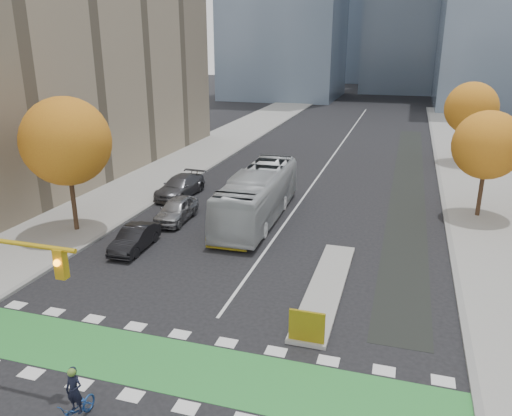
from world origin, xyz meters
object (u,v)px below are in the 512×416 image
Objects in this scene: hazard_board at (307,326)px; tree_east_near at (488,145)px; bus at (258,195)px; parked_car_a at (176,210)px; tree_west at (66,141)px; cyclist at (76,405)px; parked_car_c at (180,186)px; tree_east_far at (471,108)px; parked_car_b at (135,238)px.

tree_east_near is at bearing 65.80° from hazard_board.
hazard_board is 0.12× the size of bus.
tree_west is at bearing -147.28° from parked_car_a.
cyclist reaches higher than parked_car_a.
hazard_board is at bearing -47.52° from parked_car_c.
tree_west reaches higher than bus.
tree_east_near is (24.00, 10.00, -0.75)m from tree_west.
tree_east_far is (0.50, 16.00, 0.38)m from tree_east_near.
tree_east_near is at bearing 22.62° from tree_west.
hazard_board is at bearing -67.15° from bus.
cyclist is at bearing -70.15° from parked_car_b.
hazard_board is at bearing 47.42° from cyclist.
hazard_board is 0.32× the size of parked_car_a.
parked_car_a is (-4.99, -1.83, -0.90)m from bus.
parked_car_b is at bearing -125.52° from tree_east_far.
hazard_board is 12.78m from parked_car_b.
tree_west reaches higher than tree_east_near.
tree_east_near is 21.45m from parked_car_c.
cyclist is 0.17× the size of bus.
parked_car_b is at bearing 150.24° from hazard_board.
tree_west is 4.13× the size of cyclist.
tree_east_far reaches higher than bus.
tree_east_near reaches higher than hazard_board.
tree_west is at bearing -157.38° from tree_east_near.
bus is (-14.42, -20.63, -3.59)m from tree_east_far.
bus reaches higher than hazard_board.
tree_east_far is 1.90× the size of parked_car_b.
parked_car_a is at bearing -130.85° from tree_east_far.
parked_car_c is at bearing 128.50° from hazard_board.
tree_east_near reaches higher than parked_car_b.
tree_east_far reaches higher than parked_car_c.
hazard_board is at bearing -114.20° from tree_east_near.
tree_east_near is at bearing 28.27° from parked_car_b.
parked_car_a is 1.10× the size of parked_car_b.
tree_east_near is 0.92× the size of tree_east_far.
tree_west reaches higher than parked_car_a.
tree_west reaches higher than parked_car_c.
parked_car_b is at bearing -75.24° from parked_car_c.
parked_car_c is (-21.50, -17.46, -4.48)m from tree_east_far.
cyclist is 0.45× the size of parked_car_a.
bus reaches higher than parked_car_c.
cyclist is 0.50× the size of parked_car_b.
tree_east_far reaches higher than cyclist.
cyclist reaches higher than parked_car_b.
parked_car_a is (-19.42, -22.46, -4.49)m from tree_east_far.
parked_car_c is at bearing -176.03° from tree_east_near.
hazard_board is at bearing -25.99° from tree_west.
tree_east_far is 3.84× the size of cyclist.
tree_east_far is at bearing 75.88° from hazard_board.
parked_car_c is at bearing 154.52° from bus.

